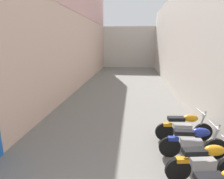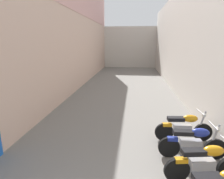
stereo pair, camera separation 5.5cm
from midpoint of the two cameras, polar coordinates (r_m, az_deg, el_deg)
The scene contains 7 objects.
ground_plane at distance 11.06m, azimuth 3.04°, elevation -2.71°, with size 39.87×39.87×0.00m, color slate.
building_left at distance 13.22m, azimuth -11.87°, elevation 19.58°, with size 0.45×23.87×8.96m.
building_right at distance 12.89m, azimuth 19.38°, elevation 13.33°, with size 0.45×23.87×6.40m.
building_far_end at distance 25.53m, azimuth 5.01°, elevation 12.41°, with size 9.37×2.00×4.99m, color beige.
motorcycle_fourth at distance 5.17m, azimuth 25.70°, elevation -18.63°, with size 1.84×0.58×1.04m.
motorcycle_fifth at distance 5.93m, azimuth 22.74°, elevation -13.97°, with size 1.85×0.58×1.04m.
motorcycle_sixth at distance 6.78m, azimuth 20.43°, elevation -10.17°, with size 1.85×0.58×1.04m.
Camera 1 is at (0.52, -0.65, 3.17)m, focal length 30.88 mm.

